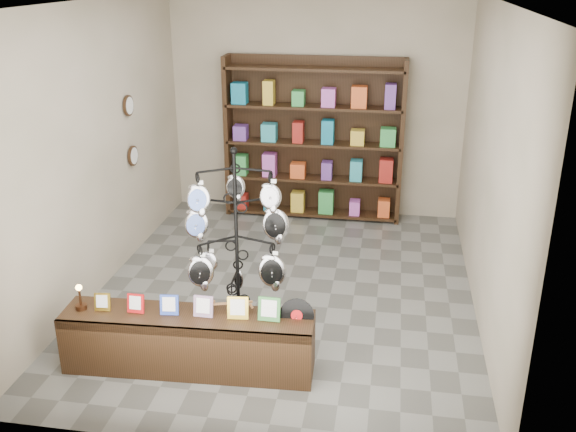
# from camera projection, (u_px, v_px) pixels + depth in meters

# --- Properties ---
(ground) EXTENTS (5.00, 5.00, 0.00)m
(ground) POSITION_uv_depth(u_px,v_px,m) (285.00, 290.00, 7.01)
(ground) COLOR slate
(ground) RESTS_ON ground
(room_envelope) EXTENTS (5.00, 5.00, 5.00)m
(room_envelope) POSITION_uv_depth(u_px,v_px,m) (285.00, 124.00, 6.33)
(room_envelope) COLOR #C4B29E
(room_envelope) RESTS_ON ground
(display_tree) EXTENTS (0.99, 0.95, 1.91)m
(display_tree) POSITION_uv_depth(u_px,v_px,m) (236.00, 237.00, 5.59)
(display_tree) COLOR black
(display_tree) RESTS_ON ground
(front_shelf) EXTENTS (2.19, 0.55, 0.77)m
(front_shelf) POSITION_uv_depth(u_px,v_px,m) (189.00, 341.00, 5.56)
(front_shelf) COLOR black
(front_shelf) RESTS_ON ground
(back_shelving) EXTENTS (2.42, 0.36, 2.20)m
(back_shelving) POSITION_uv_depth(u_px,v_px,m) (313.00, 144.00, 8.74)
(back_shelving) COLOR black
(back_shelving) RESTS_ON ground
(wall_clocks) EXTENTS (0.03, 0.24, 0.84)m
(wall_clocks) POSITION_uv_depth(u_px,v_px,m) (131.00, 131.00, 7.49)
(wall_clocks) COLOR black
(wall_clocks) RESTS_ON ground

